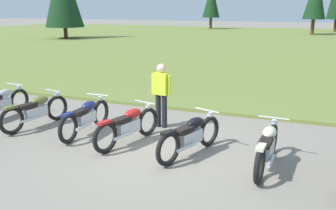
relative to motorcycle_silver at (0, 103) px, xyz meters
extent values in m
plane|color=gray|center=(5.10, -0.69, -0.44)|extent=(140.00, 140.00, 0.00)
cube|color=olive|center=(5.10, 24.49, -0.39)|extent=(80.00, 44.00, 0.10)
cylinder|color=#47331E|center=(8.15, 34.89, 0.43)|extent=(0.36, 0.36, 1.73)
cylinder|color=#47331E|center=(-4.60, 40.95, 0.37)|extent=(0.36, 0.36, 1.61)
cone|color=#143319|center=(-4.60, 40.95, 3.38)|extent=(2.31, 2.31, 4.42)
cylinder|color=#47331E|center=(-13.68, 21.61, 0.15)|extent=(0.36, 0.36, 1.17)
cylinder|color=#47331E|center=(10.71, 41.02, 0.34)|extent=(0.36, 0.36, 1.56)
torus|color=black|center=(0.03, 0.69, -0.09)|extent=(0.13, 0.70, 0.70)
cube|color=silver|center=(0.00, -0.01, -0.04)|extent=(0.23, 0.65, 0.28)
ellipsoid|color=#B7B7BC|center=(0.01, 0.17, 0.24)|extent=(0.28, 0.49, 0.22)
cylinder|color=silver|center=(0.02, 0.59, 0.42)|extent=(0.62, 0.06, 0.03)
sphere|color=silver|center=(0.03, 0.71, 0.29)|extent=(0.14, 0.14, 0.14)
torus|color=black|center=(1.62, 0.40, -0.09)|extent=(0.25, 0.71, 0.70)
torus|color=black|center=(1.32, -0.97, -0.09)|extent=(0.25, 0.71, 0.70)
cube|color=silver|center=(1.47, -0.28, -0.04)|extent=(0.33, 0.67, 0.28)
ellipsoid|color=brown|center=(1.51, -0.11, 0.24)|extent=(0.36, 0.52, 0.22)
cube|color=black|center=(1.42, -0.50, 0.18)|extent=(0.32, 0.52, 0.10)
cube|color=brown|center=(1.32, -0.97, 0.25)|extent=(0.21, 0.34, 0.06)
cylinder|color=silver|center=(1.60, 0.30, 0.42)|extent=(0.61, 0.16, 0.03)
sphere|color=silver|center=(1.62, 0.42, 0.29)|extent=(0.14, 0.14, 0.14)
cylinder|color=silver|center=(1.54, -0.61, -0.14)|extent=(0.19, 0.55, 0.07)
torus|color=black|center=(3.00, 0.42, -0.09)|extent=(0.11, 0.70, 0.70)
torus|color=black|center=(2.99, -0.98, -0.09)|extent=(0.11, 0.70, 0.70)
cube|color=silver|center=(2.99, -0.28, -0.04)|extent=(0.20, 0.64, 0.28)
ellipsoid|color=navy|center=(2.99, -0.10, 0.24)|extent=(0.26, 0.48, 0.22)
cube|color=black|center=(2.99, -0.50, 0.18)|extent=(0.22, 0.48, 0.10)
cube|color=navy|center=(2.99, -0.98, 0.25)|extent=(0.14, 0.32, 0.06)
cylinder|color=silver|center=(2.99, 0.32, 0.42)|extent=(0.62, 0.04, 0.03)
sphere|color=silver|center=(3.00, 0.44, 0.29)|extent=(0.14, 0.14, 0.14)
cylinder|color=silver|center=(3.13, -0.58, -0.14)|extent=(0.07, 0.55, 0.07)
torus|color=black|center=(4.47, 0.17, -0.09)|extent=(0.29, 0.70, 0.70)
torus|color=black|center=(4.08, -1.17, -0.09)|extent=(0.29, 0.70, 0.70)
cube|color=silver|center=(4.27, -0.50, -0.04)|extent=(0.37, 0.67, 0.28)
ellipsoid|color=#AD1919|center=(4.32, -0.33, 0.24)|extent=(0.38, 0.53, 0.22)
cube|color=black|center=(4.21, -0.71, 0.18)|extent=(0.35, 0.52, 0.10)
cube|color=#AD1919|center=(4.08, -1.17, 0.25)|extent=(0.22, 0.35, 0.06)
cylinder|color=silver|center=(4.44, 0.08, 0.42)|extent=(0.60, 0.21, 0.03)
sphere|color=silver|center=(4.48, 0.19, 0.29)|extent=(0.14, 0.14, 0.14)
cylinder|color=silver|center=(4.32, -0.83, -0.14)|extent=(0.22, 0.55, 0.07)
torus|color=black|center=(6.05, 0.03, -0.09)|extent=(0.33, 0.69, 0.70)
torus|color=black|center=(5.57, -1.28, -0.09)|extent=(0.33, 0.69, 0.70)
cube|color=silver|center=(5.81, -0.63, -0.04)|extent=(0.41, 0.67, 0.28)
ellipsoid|color=black|center=(5.87, -0.46, 0.24)|extent=(0.41, 0.54, 0.22)
cube|color=black|center=(5.73, -0.83, 0.18)|extent=(0.37, 0.53, 0.10)
cube|color=black|center=(5.57, -1.28, 0.25)|extent=(0.24, 0.35, 0.06)
cylinder|color=silver|center=(6.01, -0.06, 0.42)|extent=(0.59, 0.24, 0.03)
sphere|color=silver|center=(6.05, 0.05, 0.29)|extent=(0.14, 0.14, 0.14)
cylinder|color=silver|center=(5.83, -0.96, -0.14)|extent=(0.25, 0.54, 0.07)
torus|color=black|center=(7.44, -0.01, -0.09)|extent=(0.14, 0.70, 0.70)
torus|color=black|center=(7.35, -1.41, -0.09)|extent=(0.14, 0.70, 0.70)
cube|color=silver|center=(7.39, -0.71, -0.04)|extent=(0.24, 0.65, 0.28)
ellipsoid|color=beige|center=(7.40, -0.53, 0.24)|extent=(0.29, 0.50, 0.22)
cube|color=black|center=(7.38, -0.93, 0.18)|extent=(0.25, 0.49, 0.10)
cube|color=beige|center=(7.35, -1.41, 0.25)|extent=(0.16, 0.33, 0.06)
cylinder|color=silver|center=(7.43, -0.11, 0.42)|extent=(0.62, 0.07, 0.03)
sphere|color=silver|center=(7.44, 0.01, 0.29)|extent=(0.14, 0.14, 0.14)
cylinder|color=silver|center=(7.51, -1.02, -0.14)|extent=(0.11, 0.55, 0.07)
cylinder|color=black|center=(4.63, 0.87, 0.00)|extent=(0.14, 0.14, 0.88)
cylinder|color=black|center=(4.45, 0.89, 0.00)|extent=(0.14, 0.14, 0.88)
cube|color=#C6E52D|center=(4.54, 0.88, 0.72)|extent=(0.38, 0.26, 0.56)
sphere|color=beige|center=(4.54, 0.88, 1.12)|extent=(0.22, 0.22, 0.22)
cylinder|color=#C6E52D|center=(4.77, 0.86, 0.70)|extent=(0.09, 0.09, 0.52)
cylinder|color=#C6E52D|center=(4.31, 0.90, 0.70)|extent=(0.09, 0.09, 0.52)
camera|label=1|loc=(7.96, -7.50, 2.63)|focal=38.79mm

